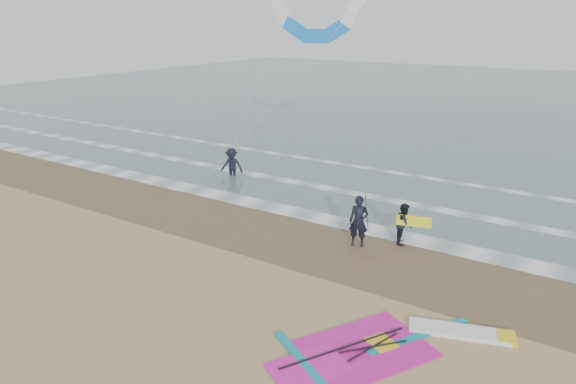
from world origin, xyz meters
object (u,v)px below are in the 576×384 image
Objects in this scene: surf_kite at (316,24)px; person_walking at (404,224)px; person_standing at (359,221)px; person_wading at (232,159)px; windsurf_rig at (390,346)px.

person_walking is at bearing -43.23° from surf_kite.
surf_kite is (-8.60, 8.08, 7.10)m from person_walking.
person_standing is at bearing 113.24° from person_walking.
person_standing reaches higher than person_walking.
person_standing is 1.80m from person_walking.
person_wading is (-11.03, 3.39, 0.17)m from person_walking.
person_walking is 13.78m from surf_kite.
person_standing is at bearing -41.79° from person_wading.
surf_kite is (-7.24, 9.24, 6.92)m from person_standing.
person_wading is 8.72m from surf_kite.
person_wading reaches higher than windsurf_rig.
person_wading reaches higher than person_walking.
windsurf_rig is 2.90× the size of person_standing.
windsurf_rig is 0.71× the size of surf_kite.
surf_kite is at bearing 46.05° from person_wading.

